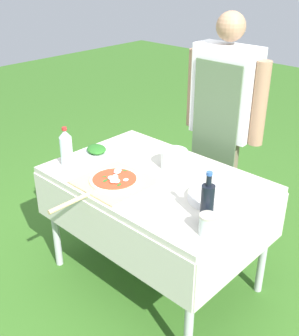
{
  "coord_description": "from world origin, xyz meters",
  "views": [
    {
      "loc": [
        1.43,
        -1.56,
        1.86
      ],
      "look_at": [
        -0.05,
        0.0,
        0.77
      ],
      "focal_mm": 45.0,
      "sensor_mm": 36.0,
      "label": 1
    }
  ],
  "objects_px": {
    "prep_table": "(155,190)",
    "pizza_on_peel": "(113,182)",
    "mixing_tub": "(174,159)",
    "water_bottle": "(66,148)",
    "herb_container": "(96,150)",
    "plate_stack": "(212,196)",
    "oil_bottle": "(207,203)",
    "person_cook": "(223,114)",
    "sauce_jar": "(207,226)"
  },
  "relations": [
    {
      "from": "water_bottle",
      "to": "mixing_tub",
      "type": "bearing_deg",
      "value": 40.49
    },
    {
      "from": "prep_table",
      "to": "water_bottle",
      "type": "bearing_deg",
      "value": -152.59
    },
    {
      "from": "oil_bottle",
      "to": "plate_stack",
      "type": "bearing_deg",
      "value": 117.97
    },
    {
      "from": "water_bottle",
      "to": "herb_container",
      "type": "bearing_deg",
      "value": 92.03
    },
    {
      "from": "sauce_jar",
      "to": "mixing_tub",
      "type": "bearing_deg",
      "value": 143.24
    },
    {
      "from": "person_cook",
      "to": "mixing_tub",
      "type": "relative_size",
      "value": 10.02
    },
    {
      "from": "oil_bottle",
      "to": "pizza_on_peel",
      "type": "bearing_deg",
      "value": -175.04
    },
    {
      "from": "sauce_jar",
      "to": "plate_stack",
      "type": "bearing_deg",
      "value": 121.48
    },
    {
      "from": "plate_stack",
      "to": "prep_table",
      "type": "bearing_deg",
      "value": -177.49
    },
    {
      "from": "oil_bottle",
      "to": "mixing_tub",
      "type": "height_order",
      "value": "oil_bottle"
    },
    {
      "from": "sauce_jar",
      "to": "oil_bottle",
      "type": "bearing_deg",
      "value": 129.02
    },
    {
      "from": "herb_container",
      "to": "mixing_tub",
      "type": "relative_size",
      "value": 1.41
    },
    {
      "from": "prep_table",
      "to": "person_cook",
      "type": "distance_m",
      "value": 0.73
    },
    {
      "from": "water_bottle",
      "to": "pizza_on_peel",
      "type": "bearing_deg",
      "value": 4.72
    },
    {
      "from": "oil_bottle",
      "to": "water_bottle",
      "type": "distance_m",
      "value": 0.97
    },
    {
      "from": "herb_container",
      "to": "plate_stack",
      "type": "relative_size",
      "value": 0.86
    },
    {
      "from": "person_cook",
      "to": "plate_stack",
      "type": "height_order",
      "value": "person_cook"
    },
    {
      "from": "pizza_on_peel",
      "to": "oil_bottle",
      "type": "distance_m",
      "value": 0.61
    },
    {
      "from": "pizza_on_peel",
      "to": "oil_bottle",
      "type": "bearing_deg",
      "value": 5.31
    },
    {
      "from": "mixing_tub",
      "to": "sauce_jar",
      "type": "xyz_separation_m",
      "value": [
        0.55,
        -0.41,
        -0.01
      ]
    },
    {
      "from": "herb_container",
      "to": "sauce_jar",
      "type": "relative_size",
      "value": 2.13
    },
    {
      "from": "herb_container",
      "to": "mixing_tub",
      "type": "height_order",
      "value": "mixing_tub"
    },
    {
      "from": "prep_table",
      "to": "pizza_on_peel",
      "type": "xyz_separation_m",
      "value": [
        -0.12,
        -0.22,
        0.1
      ]
    },
    {
      "from": "pizza_on_peel",
      "to": "plate_stack",
      "type": "height_order",
      "value": "pizza_on_peel"
    },
    {
      "from": "oil_bottle",
      "to": "sauce_jar",
      "type": "bearing_deg",
      "value": -50.98
    },
    {
      "from": "herb_container",
      "to": "mixing_tub",
      "type": "xyz_separation_m",
      "value": [
        0.49,
        0.18,
        0.03
      ]
    },
    {
      "from": "prep_table",
      "to": "herb_container",
      "type": "relative_size",
      "value": 5.61
    },
    {
      "from": "person_cook",
      "to": "water_bottle",
      "type": "height_order",
      "value": "person_cook"
    },
    {
      "from": "person_cook",
      "to": "oil_bottle",
      "type": "distance_m",
      "value": 0.99
    },
    {
      "from": "water_bottle",
      "to": "sauce_jar",
      "type": "distance_m",
      "value": 1.03
    },
    {
      "from": "oil_bottle",
      "to": "herb_container",
      "type": "distance_m",
      "value": 0.99
    },
    {
      "from": "plate_stack",
      "to": "herb_container",
      "type": "bearing_deg",
      "value": -177.68
    },
    {
      "from": "pizza_on_peel",
      "to": "plate_stack",
      "type": "xyz_separation_m",
      "value": [
        0.5,
        0.24,
        0.01
      ]
    },
    {
      "from": "person_cook",
      "to": "herb_container",
      "type": "xyz_separation_m",
      "value": [
        -0.48,
        -0.69,
        -0.17
      ]
    },
    {
      "from": "oil_bottle",
      "to": "water_bottle",
      "type": "xyz_separation_m",
      "value": [
        -0.97,
        -0.08,
        0.01
      ]
    },
    {
      "from": "pizza_on_peel",
      "to": "plate_stack",
      "type": "distance_m",
      "value": 0.55
    },
    {
      "from": "prep_table",
      "to": "herb_container",
      "type": "xyz_separation_m",
      "value": [
        -0.49,
        -0.02,
        0.11
      ]
    },
    {
      "from": "plate_stack",
      "to": "pizza_on_peel",
      "type": "bearing_deg",
      "value": -154.49
    },
    {
      "from": "mixing_tub",
      "to": "water_bottle",
      "type": "bearing_deg",
      "value": -139.51
    },
    {
      "from": "sauce_jar",
      "to": "pizza_on_peel",
      "type": "bearing_deg",
      "value": 177.86
    },
    {
      "from": "pizza_on_peel",
      "to": "mixing_tub",
      "type": "relative_size",
      "value": 3.95
    },
    {
      "from": "water_bottle",
      "to": "prep_table",
      "type": "bearing_deg",
      "value": 27.41
    },
    {
      "from": "prep_table",
      "to": "oil_bottle",
      "type": "relative_size",
      "value": 4.62
    },
    {
      "from": "water_bottle",
      "to": "sauce_jar",
      "type": "bearing_deg",
      "value": 0.33
    },
    {
      "from": "prep_table",
      "to": "person_cook",
      "type": "height_order",
      "value": "person_cook"
    },
    {
      "from": "water_bottle",
      "to": "sauce_jar",
      "type": "relative_size",
      "value": 2.35
    },
    {
      "from": "mixing_tub",
      "to": "plate_stack",
      "type": "xyz_separation_m",
      "value": [
        0.39,
        -0.15,
        -0.04
      ]
    },
    {
      "from": "oil_bottle",
      "to": "herb_container",
      "type": "relative_size",
      "value": 1.22
    },
    {
      "from": "water_bottle",
      "to": "plate_stack",
      "type": "height_order",
      "value": "water_bottle"
    },
    {
      "from": "person_cook",
      "to": "prep_table",
      "type": "bearing_deg",
      "value": 91.0
    }
  ]
}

